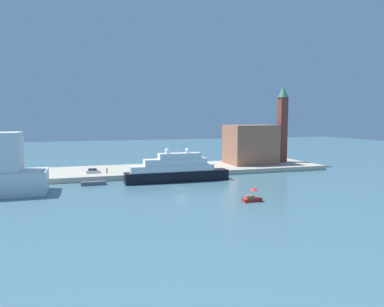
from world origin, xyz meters
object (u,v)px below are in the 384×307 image
object	(u,v)px
large_yacht	(176,170)
person_figure	(107,171)
parked_car	(93,171)
mooring_bollard	(183,170)
work_barge	(94,183)
harbor_building	(250,144)
small_motorboat	(252,197)
bell_tower	(282,121)

from	to	relation	value
large_yacht	person_figure	world-z (taller)	large_yacht
parked_car	mooring_bollard	world-z (taller)	parked_car
work_barge	harbor_building	xyz separation A→B (m)	(53.65, 17.42, 7.69)
person_figure	large_yacht	bearing A→B (deg)	-32.66
large_yacht	work_barge	xyz separation A→B (m)	(-21.75, 1.36, -2.63)
small_motorboat	parked_car	distance (m)	50.31
small_motorboat	bell_tower	xyz separation A→B (m)	(36.13, 47.13, 15.18)
large_yacht	harbor_building	bearing A→B (deg)	30.49
bell_tower	person_figure	bearing A→B (deg)	-172.40
large_yacht	person_figure	size ratio (longest dim) A/B	17.37
large_yacht	harbor_building	xyz separation A→B (m)	(31.89, 18.78, 5.06)
small_motorboat	mooring_bollard	size ratio (longest dim) A/B	5.27
harbor_building	parked_car	bearing A→B (deg)	-173.47
parked_car	work_barge	bearing A→B (deg)	-91.68
work_barge	bell_tower	distance (m)	70.94
person_figure	mooring_bollard	size ratio (longest dim) A/B	2.18
work_barge	parked_car	world-z (taller)	parked_car
harbor_building	person_figure	distance (m)	50.42
small_motorboat	harbor_building	size ratio (longest dim) A/B	0.25
small_motorboat	bell_tower	size ratio (longest dim) A/B	0.15
large_yacht	mooring_bollard	bearing A→B (deg)	61.37
parked_car	person_figure	bearing A→B (deg)	-20.03
harbor_building	mooring_bollard	xyz separation A→B (m)	(-27.61, -10.94, -6.34)
person_figure	harbor_building	bearing A→B (deg)	8.61
bell_tower	parked_car	xyz separation A→B (m)	(-66.40, -6.96, -14.11)
work_barge	small_motorboat	bearing A→B (deg)	-43.31
bell_tower	mooring_bollard	bearing A→B (deg)	-163.84
harbor_building	parked_car	size ratio (longest dim) A/B	4.08
large_yacht	bell_tower	size ratio (longest dim) A/B	1.05
parked_car	mooring_bollard	size ratio (longest dim) A/B	5.14
bell_tower	mooring_bollard	distance (m)	44.72
harbor_building	bell_tower	world-z (taller)	bell_tower
large_yacht	person_figure	bearing A→B (deg)	147.34
work_barge	parked_car	distance (m)	11.43
work_barge	harbor_building	distance (m)	56.93
harbor_building	person_figure	size ratio (longest dim) A/B	9.65
harbor_building	person_figure	bearing A→B (deg)	-171.39
large_yacht	work_barge	world-z (taller)	large_yacht
person_figure	small_motorboat	bearing A→B (deg)	-55.70
work_barge	parked_car	size ratio (longest dim) A/B	1.61
large_yacht	mooring_bollard	world-z (taller)	large_yacht
harbor_building	person_figure	world-z (taller)	harbor_building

